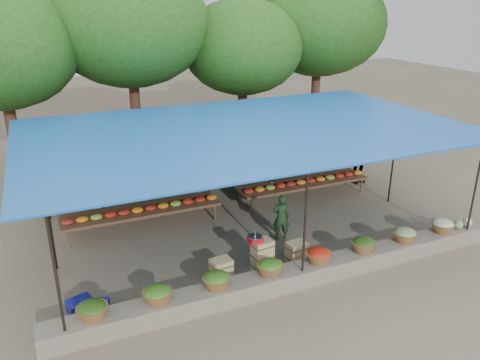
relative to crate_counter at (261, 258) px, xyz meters
name	(u,v)px	position (x,y,z in m)	size (l,w,h in m)	color
ground	(246,230)	(0.52, 1.96, -0.31)	(60.00, 60.00, 0.00)	#66584B
stone_curb	(298,275)	(0.52, -0.79, -0.11)	(10.60, 0.55, 0.40)	#665D52
stall_canopy	(246,133)	(0.52, 2.02, 2.37)	(10.80, 6.60, 2.82)	black
produce_baskets	(295,262)	(0.42, -0.79, 0.25)	(8.98, 0.58, 0.34)	brown
netting_backdrop	(205,153)	(0.52, 5.11, 0.94)	(10.60, 0.06, 2.50)	#18451F
tree_row	(188,33)	(1.02, 8.05, 4.39)	(16.51, 5.50, 7.12)	#331B12
fruit_table_left	(142,206)	(-1.97, 3.31, 0.30)	(4.21, 0.95, 0.93)	#4E301F
fruit_table_right	(302,179)	(3.03, 3.31, 0.30)	(4.21, 0.95, 0.93)	#4E301F
crate_counter	(261,258)	(0.00, 0.00, 0.00)	(2.38, 0.38, 0.77)	#9F8F5B
weighing_scale	(255,239)	(-0.16, 0.00, 0.54)	(0.31, 0.31, 0.33)	red
vendor_seated	(281,217)	(1.13, 1.16, 0.30)	(0.45, 0.29, 1.22)	#17341A
customer_left	(104,197)	(-2.85, 3.95, 0.47)	(0.75, 0.59, 1.55)	slate
customer_mid	(278,172)	(2.46, 3.86, 0.44)	(0.97, 0.56, 1.49)	slate
customer_right	(359,157)	(5.44, 3.70, 0.59)	(1.06, 0.44, 1.80)	slate
blue_crate_front	(98,307)	(-3.64, -0.12, -0.18)	(0.44, 0.32, 0.26)	navy
blue_crate_back	(80,305)	(-3.95, 0.08, -0.17)	(0.47, 0.34, 0.28)	navy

